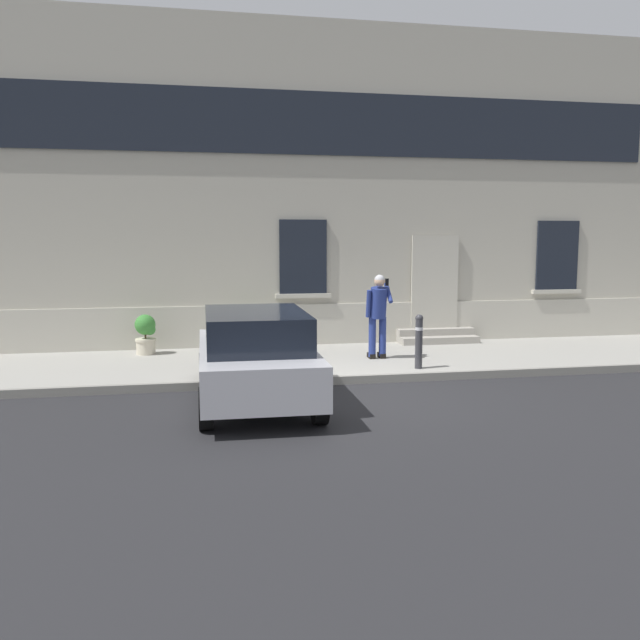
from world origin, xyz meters
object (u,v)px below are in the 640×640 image
Objects in this scene: person_on_phone at (378,311)px; planter_cream at (146,333)px; bollard_near_person at (419,339)px; hatchback_car_silver at (255,355)px; bollard_far_left at (251,344)px; planter_olive at (260,330)px.

person_on_phone is 4.99m from planter_cream.
bollard_near_person is at bearing -74.66° from person_on_phone.
hatchback_car_silver is 3.91× the size of bollard_near_person.
person_on_phone reaches higher than planter_cream.
bollard_far_left is (0.06, 1.51, -0.08)m from hatchback_car_silver.
bollard_near_person is 1.31m from person_on_phone.
planter_cream is (-2.03, 2.60, -0.11)m from bollard_far_left.
planter_olive is (-2.77, 2.61, -0.11)m from bollard_near_person.
person_on_phone is 2.77m from planter_olive.
bollard_near_person is 1.22× the size of planter_olive.
bollard_far_left is (-3.20, 0.00, 0.00)m from bollard_near_person.
bollard_near_person is at bearing -43.26° from planter_olive.
person_on_phone is (-0.49, 1.14, 0.44)m from bollard_near_person.
bollard_near_person is at bearing -26.40° from planter_cream.
planter_cream is 1.00× the size of planter_olive.
bollard_near_person reaches higher than planter_cream.
hatchback_car_silver is at bearing -92.41° from bollard_far_left.
hatchback_car_silver is 3.91× the size of bollard_far_left.
planter_cream is at bearing 154.95° from person_on_phone.
bollard_far_left is 1.22× the size of planter_cream.
planter_cream is at bearing 128.02° from bollard_far_left.
planter_olive is at bearing 0.22° from planter_cream.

